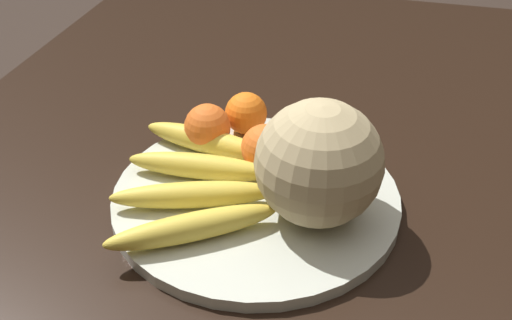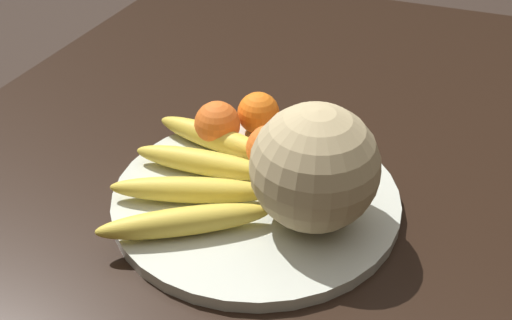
{
  "view_description": "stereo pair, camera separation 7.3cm",
  "coord_description": "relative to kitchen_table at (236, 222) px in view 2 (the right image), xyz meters",
  "views": [
    {
      "loc": [
        -0.64,
        -0.2,
        1.26
      ],
      "look_at": [
        -0.06,
        -0.06,
        0.84
      ],
      "focal_mm": 42.0,
      "sensor_mm": 36.0,
      "label": 1
    },
    {
      "loc": [
        -0.62,
        -0.27,
        1.26
      ],
      "look_at": [
        -0.06,
        -0.06,
        0.84
      ],
      "focal_mm": 42.0,
      "sensor_mm": 36.0,
      "label": 2
    }
  ],
  "objects": [
    {
      "name": "orange_back_left",
      "position": [
        0.02,
        0.03,
        0.15
      ],
      "size": [
        0.06,
        0.06,
        0.06
      ],
      "color": "orange",
      "rests_on": "fruit_bowl"
    },
    {
      "name": "orange_mid_center",
      "position": [
        -0.01,
        -0.05,
        0.15
      ],
      "size": [
        0.06,
        0.06,
        0.06
      ],
      "color": "orange",
      "rests_on": "fruit_bowl"
    },
    {
      "name": "fruit_bowl",
      "position": [
        -0.06,
        -0.06,
        0.11
      ],
      "size": [
        0.36,
        0.36,
        0.02
      ],
      "color": "beige",
      "rests_on": "kitchen_table"
    },
    {
      "name": "kitchen_table",
      "position": [
        0.0,
        0.0,
        0.0
      ],
      "size": [
        1.44,
        0.92,
        0.77
      ],
      "color": "black",
      "rests_on": "ground_plane"
    },
    {
      "name": "melon",
      "position": [
        -0.09,
        -0.14,
        0.19
      ],
      "size": [
        0.15,
        0.15,
        0.15
      ],
      "color": "tan",
      "rests_on": "fruit_bowl"
    },
    {
      "name": "orange_front_left",
      "position": [
        0.08,
        -0.11,
        0.15
      ],
      "size": [
        0.06,
        0.06,
        0.06
      ],
      "color": "orange",
      "rests_on": "fruit_bowl"
    },
    {
      "name": "banana_bunch",
      "position": [
        -0.08,
        0.01,
        0.14
      ],
      "size": [
        0.27,
        0.23,
        0.03
      ],
      "rotation": [
        0.0,
        0.0,
        8.06
      ],
      "color": "brown",
      "rests_on": "fruit_bowl"
    },
    {
      "name": "produce_tag",
      "position": [
        -0.05,
        -0.01,
        0.12
      ],
      "size": [
        0.09,
        0.07,
        0.0
      ],
      "rotation": [
        0.0,
        0.0,
        0.53
      ],
      "color": "white",
      "rests_on": "fruit_bowl"
    },
    {
      "name": "orange_front_right",
      "position": [
        0.07,
        -0.01,
        0.15
      ],
      "size": [
        0.06,
        0.06,
        0.06
      ],
      "color": "orange",
      "rests_on": "fruit_bowl"
    }
  ]
}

